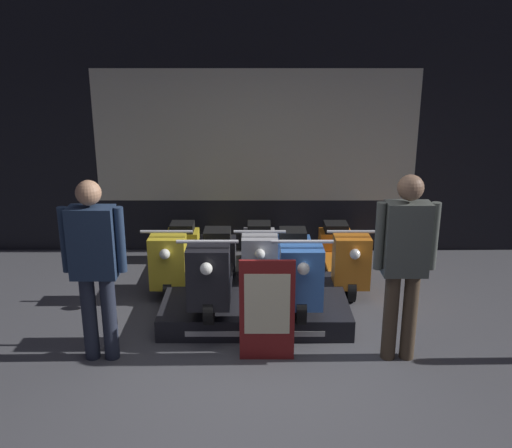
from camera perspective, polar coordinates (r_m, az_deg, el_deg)
name	(u,v)px	position (r m, az deg, el deg)	size (l,w,h in m)	color
ground_plane	(256,377)	(4.95, 0.03, -15.08)	(30.00, 30.00, 0.00)	#4C4C51
shop_wall_back	(256,132)	(7.45, 0.04, 9.16)	(7.57, 0.09, 3.20)	black
display_platform	(255,304)	(5.95, -0.06, -8.01)	(1.86, 1.25, 0.22)	black
scooter_display_left	(214,268)	(5.77, -4.25, -4.38)	(0.55, 1.66, 0.81)	black
scooter_display_right	(297,268)	(5.76, 4.12, -4.39)	(0.55, 1.66, 0.81)	black
scooter_backrow_0	(176,255)	(6.78, -7.97, -3.09)	(0.55, 1.66, 0.81)	black
scooter_backrow_1	(260,255)	(6.72, 0.38, -3.12)	(0.55, 1.66, 0.81)	black
scooter_backrow_2	(343,255)	(6.79, 8.72, -3.09)	(0.55, 1.66, 0.81)	black
person_left_browsing	(95,259)	(5.01, -15.83, -3.41)	(0.55, 0.22, 1.62)	#232838
person_right_browsing	(405,257)	(4.97, 14.70, -3.19)	(0.53, 0.22, 1.67)	#473828
price_sign_board	(267,310)	(4.99, 1.14, -8.61)	(0.48, 0.04, 0.93)	maroon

